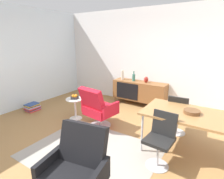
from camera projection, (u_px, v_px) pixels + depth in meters
ground_plane at (107, 145)px, 3.38m from camera, size 8.32×8.32×0.00m
wall_back at (158, 58)px, 5.11m from camera, size 6.80×0.12×2.80m
wall_window_left at (6, 60)px, 4.67m from camera, size 0.12×5.60×2.80m
sideboard at (139, 91)px, 5.33m from camera, size 1.60×0.45×0.72m
vase_cobalt at (146, 80)px, 5.13m from camera, size 0.12×0.12×0.17m
vase_sculptural_dark at (134, 77)px, 5.33m from camera, size 0.09×0.09×0.30m
vase_ceramic_small at (123, 75)px, 5.52m from camera, size 0.08×0.08×0.29m
dining_table at (193, 116)px, 2.95m from camera, size 1.60×0.90×0.74m
wooden_bowl_on_table at (192, 112)px, 2.95m from camera, size 0.26×0.26×0.06m
dining_chair_back_left at (178, 113)px, 3.65m from camera, size 0.42×0.45×0.86m
dining_chair_front_left at (161, 138)px, 2.74m from camera, size 0.43×0.45×0.86m
lounge_chair_red at (98, 107)px, 3.97m from camera, size 0.78×0.73×0.95m
armchair_black_shell at (76, 168)px, 2.10m from camera, size 0.80×0.75×0.95m
side_table_round at (75, 106)px, 4.43m from camera, size 0.44×0.44×0.52m
fruit_bowl at (75, 97)px, 4.36m from camera, size 0.20×0.20×0.11m
magazine_stack at (32, 107)px, 4.98m from camera, size 0.32×0.39×0.20m
area_rug at (92, 152)px, 3.16m from camera, size 2.20×1.70×0.01m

